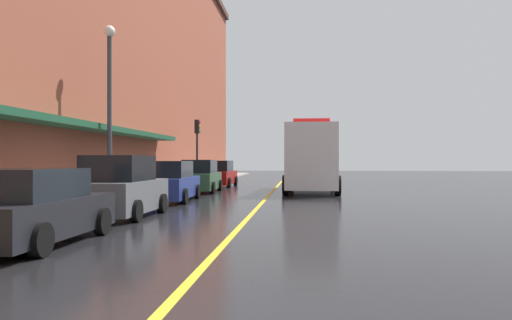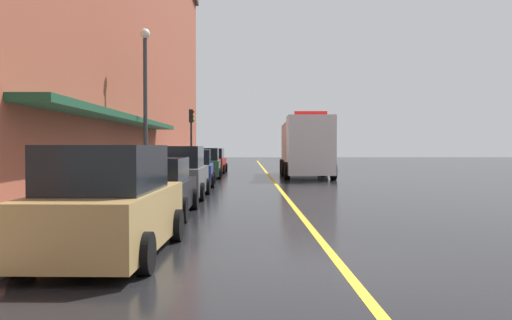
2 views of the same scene
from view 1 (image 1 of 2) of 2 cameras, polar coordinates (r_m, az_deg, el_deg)
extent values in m
plane|color=black|center=(28.85, 1.94, -3.52)|extent=(112.00, 112.00, 0.00)
cube|color=gray|center=(29.84, -10.06, -3.26)|extent=(2.40, 70.00, 0.15)
cube|color=gold|center=(28.85, 1.94, -3.51)|extent=(0.16, 70.00, 0.01)
cube|color=brown|center=(32.32, -22.62, 13.99)|extent=(11.19, 64.00, 19.17)
cube|color=#19472D|center=(21.53, -18.04, 3.55)|extent=(1.20, 22.40, 0.24)
cube|color=black|center=(11.58, -24.03, -5.94)|extent=(1.89, 4.48, 0.77)
cube|color=black|center=(11.33, -24.58, -2.50)|extent=(1.69, 2.47, 0.63)
cylinder|color=black|center=(13.26, -24.61, -6.24)|extent=(0.22, 0.64, 0.64)
cylinder|color=black|center=(12.43, -17.04, -6.66)|extent=(0.22, 0.64, 0.64)
cylinder|color=black|center=(9.95, -23.24, -8.32)|extent=(0.22, 0.64, 0.64)
cube|color=#595B60|center=(16.16, -14.99, -3.95)|extent=(1.85, 4.14, 0.95)
cube|color=black|center=(15.94, -15.26, -0.90)|extent=(1.65, 2.28, 0.78)
cylinder|color=black|center=(17.71, -16.29, -4.68)|extent=(0.23, 0.64, 0.64)
cylinder|color=black|center=(17.10, -10.60, -4.84)|extent=(0.23, 0.64, 0.64)
cylinder|color=black|center=(15.38, -19.89, -5.38)|extent=(0.23, 0.64, 0.64)
cylinder|color=black|center=(14.68, -13.43, -5.64)|extent=(0.23, 0.64, 0.64)
cube|color=navy|center=(21.94, -9.79, -3.04)|extent=(2.03, 4.89, 0.85)
cube|color=black|center=(21.68, -9.93, -1.03)|extent=(1.76, 2.71, 0.70)
cylinder|color=black|center=(23.63, -11.20, -3.51)|extent=(0.24, 0.65, 0.64)
cylinder|color=black|center=(23.23, -6.70, -3.57)|extent=(0.24, 0.65, 0.64)
cylinder|color=black|center=(20.75, -13.25, -3.99)|extent=(0.24, 0.65, 0.64)
cylinder|color=black|center=(20.30, -8.14, -4.08)|extent=(0.24, 0.65, 0.64)
cube|color=#2D5133|center=(27.79, -6.29, -2.38)|extent=(1.80, 4.40, 0.88)
cube|color=black|center=(27.55, -6.37, -0.73)|extent=(1.59, 2.43, 0.72)
cylinder|color=black|center=(29.29, -7.49, -2.84)|extent=(0.23, 0.64, 0.64)
cylinder|color=black|center=(29.00, -4.12, -2.87)|extent=(0.23, 0.64, 0.64)
cylinder|color=black|center=(26.65, -8.64, -3.12)|extent=(0.23, 0.64, 0.64)
cylinder|color=black|center=(26.32, -4.95, -3.15)|extent=(0.23, 0.64, 0.64)
cube|color=maroon|center=(33.82, -4.17, -1.98)|extent=(1.86, 4.45, 0.86)
cube|color=black|center=(33.58, -4.24, -0.67)|extent=(1.63, 2.47, 0.70)
cylinder|color=black|center=(35.34, -5.15, -2.36)|extent=(0.24, 0.65, 0.64)
cylinder|color=black|center=(35.02, -2.33, -2.38)|extent=(0.24, 0.65, 0.64)
cylinder|color=black|center=(32.67, -6.14, -2.55)|extent=(0.24, 0.65, 0.64)
cylinder|color=black|center=(32.33, -3.09, -2.57)|extent=(0.24, 0.65, 0.64)
cube|color=silver|center=(25.25, 6.31, 0.40)|extent=(2.64, 2.61, 3.29)
cube|color=silver|center=(29.98, 6.36, 0.08)|extent=(2.74, 6.25, 3.03)
cube|color=red|center=(25.33, 6.31, 4.40)|extent=(1.82, 0.65, 0.24)
cylinder|color=black|center=(25.40, 9.25, -2.86)|extent=(0.33, 1.01, 1.00)
cylinder|color=black|center=(25.41, 3.36, -2.86)|extent=(0.33, 1.01, 1.00)
cylinder|color=black|center=(29.26, 8.91, -2.49)|extent=(0.33, 1.01, 1.00)
cylinder|color=black|center=(29.27, 3.80, -2.49)|extent=(0.33, 1.01, 1.00)
cylinder|color=black|center=(31.75, 8.73, -2.29)|extent=(0.33, 1.01, 1.00)
cylinder|color=black|center=(31.76, 4.02, -2.29)|extent=(0.33, 1.01, 1.00)
cylinder|color=#4C4C51|center=(31.80, -7.51, -1.98)|extent=(0.07, 0.07, 1.05)
cube|color=black|center=(31.78, -7.51, -0.78)|extent=(0.14, 0.18, 0.28)
cylinder|color=#4C4C51|center=(35.18, -6.27, -1.79)|extent=(0.07, 0.07, 1.05)
cube|color=black|center=(35.17, -6.27, -0.71)|extent=(0.14, 0.18, 0.28)
cylinder|color=#4C4C51|center=(29.00, -8.75, -2.16)|extent=(0.07, 0.07, 1.05)
cube|color=black|center=(28.99, -8.75, -0.85)|extent=(0.14, 0.18, 0.28)
cylinder|color=#33383D|center=(20.77, -16.27, 4.51)|extent=(0.18, 0.18, 6.50)
sphere|color=white|center=(21.33, -16.27, 13.85)|extent=(0.44, 0.44, 0.44)
cylinder|color=#232326|center=(33.69, -6.69, 0.13)|extent=(0.14, 0.14, 3.40)
cube|color=black|center=(33.76, -6.69, 3.78)|extent=(0.28, 0.36, 0.90)
sphere|color=red|center=(33.75, -6.43, 4.30)|extent=(0.16, 0.16, 0.16)
sphere|color=gold|center=(33.73, -6.43, 3.79)|extent=(0.16, 0.16, 0.16)
sphere|color=green|center=(33.71, -6.43, 3.28)|extent=(0.16, 0.16, 0.16)
camera|label=2|loc=(5.58, -140.72, 1.60)|focal=37.64mm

